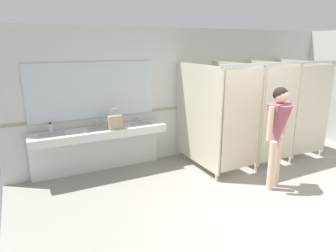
# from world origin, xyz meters

# --- Properties ---
(ground_plane) EXTENTS (7.57, 6.14, 0.10)m
(ground_plane) POSITION_xyz_m (0.00, 0.00, -0.05)
(ground_plane) COLOR gray
(wall_back) EXTENTS (7.57, 0.12, 2.66)m
(wall_back) POSITION_xyz_m (0.00, 2.83, 1.33)
(wall_back) COLOR silver
(wall_back) RESTS_ON ground_plane
(wall_back_tile_band) EXTENTS (7.57, 0.01, 0.06)m
(wall_back_tile_band) POSITION_xyz_m (0.00, 2.77, 1.05)
(wall_back_tile_band) COLOR #9E937F
(wall_back_tile_band) RESTS_ON wall_back
(vanity_counter) EXTENTS (2.42, 0.52, 0.99)m
(vanity_counter) POSITION_xyz_m (-2.13, 2.57, 0.64)
(vanity_counter) COLOR silver
(vanity_counter) RESTS_ON ground_plane
(mirror_panel) EXTENTS (2.32, 0.02, 1.01)m
(mirror_panel) POSITION_xyz_m (-2.13, 2.76, 1.54)
(mirror_panel) COLOR silver
(mirror_panel) RESTS_ON wall_back
(bathroom_stalls) EXTENTS (2.79, 1.55, 2.04)m
(bathroom_stalls) POSITION_xyz_m (0.97, 1.77, 1.07)
(bathroom_stalls) COLOR beige
(bathroom_stalls) RESTS_ON ground_plane
(person_standing) EXTENTS (0.57, 0.50, 1.71)m
(person_standing) POSITION_xyz_m (0.29, 0.65, 1.09)
(person_standing) COLOR beige
(person_standing) RESTS_ON ground_plane
(handbag) EXTENTS (0.25, 0.14, 0.38)m
(handbag) POSITION_xyz_m (-1.88, 2.36, 1.01)
(handbag) COLOR tan
(handbag) RESTS_ON vanity_counter
(soap_dispenser) EXTENTS (0.07, 0.07, 0.18)m
(soap_dispenser) POSITION_xyz_m (-2.93, 2.65, 0.96)
(soap_dispenser) COLOR white
(soap_dispenser) RESTS_ON vanity_counter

